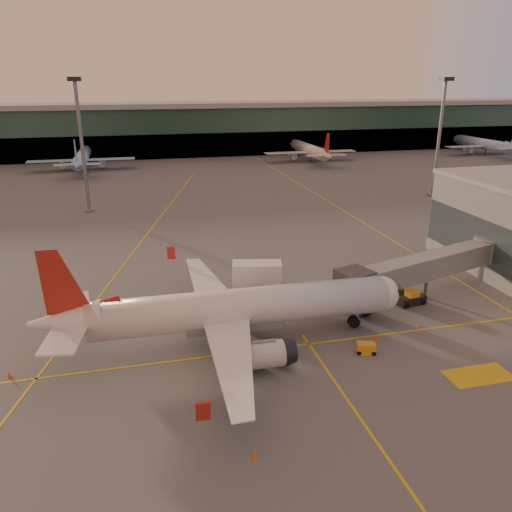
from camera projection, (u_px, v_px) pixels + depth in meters
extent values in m
plane|color=#4C4F54|center=(275.00, 378.00, 44.58)|extent=(600.00, 600.00, 0.00)
cube|color=gold|center=(261.00, 350.00, 49.15)|extent=(80.00, 0.25, 0.01)
cube|color=gold|center=(144.00, 238.00, 83.47)|extent=(31.30, 115.98, 0.01)
cube|color=gold|center=(317.00, 194.00, 115.37)|extent=(0.25, 160.00, 0.01)
cube|color=gold|center=(366.00, 426.00, 38.39)|extent=(0.25, 30.00, 0.01)
cube|color=gold|center=(479.00, 375.00, 44.98)|extent=(6.00, 3.00, 0.01)
cube|color=#19382D|center=(162.00, 132.00, 171.76)|extent=(400.00, 18.00, 16.00)
cube|color=gray|center=(161.00, 105.00, 168.80)|extent=(400.00, 20.00, 1.60)
cube|color=black|center=(165.00, 147.00, 165.32)|extent=(400.00, 1.00, 8.00)
cube|color=#2D3D47|center=(475.00, 239.00, 66.82)|extent=(0.30, 21.60, 6.00)
cylinder|color=slate|center=(82.00, 149.00, 96.22)|extent=(0.70, 0.70, 25.00)
cube|color=black|center=(74.00, 79.00, 91.96)|extent=(2.40, 2.40, 0.80)
cube|color=slate|center=(90.00, 210.00, 100.34)|extent=(1.60, 1.60, 0.50)
cylinder|color=slate|center=(439.00, 140.00, 109.50)|extent=(0.70, 0.70, 25.00)
cube|color=black|center=(446.00, 79.00, 105.24)|extent=(2.40, 2.40, 0.80)
cube|color=slate|center=(432.00, 195.00, 113.61)|extent=(1.60, 1.60, 0.50)
cylinder|color=silver|center=(243.00, 307.00, 49.56)|extent=(29.87, 4.38, 3.83)
sphere|color=silver|center=(381.00, 294.00, 52.67)|extent=(3.75, 3.75, 3.75)
cube|color=black|center=(391.00, 289.00, 52.74)|extent=(1.77, 2.52, 0.67)
cone|color=silver|center=(65.00, 322.00, 45.97)|extent=(6.61, 3.76, 3.64)
cube|color=silver|center=(65.00, 337.00, 43.01)|extent=(4.03, 6.59, 0.19)
cylinder|color=silver|center=(264.00, 354.00, 45.07)|extent=(4.04, 2.56, 2.49)
cylinder|color=black|center=(226.00, 348.00, 47.81)|extent=(1.75, 1.37, 1.72)
cylinder|color=black|center=(226.00, 343.00, 47.64)|extent=(0.34, 0.34, 1.05)
cube|color=silver|center=(74.00, 305.00, 49.02)|extent=(3.81, 6.51, 0.19)
cylinder|color=silver|center=(239.00, 302.00, 55.76)|extent=(4.04, 2.56, 2.49)
cylinder|color=black|center=(218.00, 325.00, 52.38)|extent=(1.75, 1.37, 1.72)
cylinder|color=black|center=(218.00, 320.00, 52.21)|extent=(0.34, 0.34, 1.05)
cube|color=slate|center=(232.00, 319.00, 49.75)|extent=(9.51, 3.24, 1.53)
cylinder|color=black|center=(354.00, 322.00, 53.06)|extent=(1.22, 0.79, 1.21)
cube|color=slate|center=(428.00, 266.00, 59.65)|extent=(23.60, 9.63, 2.70)
cube|color=#2D3035|center=(354.00, 284.00, 54.47)|extent=(4.26, 4.26, 3.00)
cube|color=#2D3035|center=(361.00, 303.00, 56.61)|extent=(1.60, 2.40, 2.40)
cylinder|color=black|center=(365.00, 314.00, 55.88)|extent=(0.80, 0.40, 0.80)
cylinder|color=black|center=(357.00, 305.00, 57.89)|extent=(0.80, 0.40, 0.80)
cylinder|color=slate|center=(426.00, 287.00, 60.57)|extent=(0.50, 0.50, 2.83)
cylinder|color=slate|center=(490.00, 249.00, 65.50)|extent=(4.40, 4.40, 3.00)
cylinder|color=slate|center=(487.00, 268.00, 66.41)|extent=(2.40, 2.40, 2.83)
cube|color=red|center=(259.00, 292.00, 60.70)|extent=(3.70, 3.10, 1.52)
cube|color=silver|center=(257.00, 274.00, 59.89)|extent=(6.28, 3.79, 2.83)
cylinder|color=black|center=(244.00, 298.00, 59.63)|extent=(0.97, 0.55, 0.91)
cylinder|color=black|center=(275.00, 298.00, 59.68)|extent=(0.97, 0.55, 0.91)
cube|color=orange|center=(366.00, 348.00, 48.48)|extent=(1.99, 1.54, 1.05)
cylinder|color=black|center=(359.00, 353.00, 48.22)|extent=(0.48, 0.34, 0.44)
cylinder|color=black|center=(374.00, 353.00, 48.13)|extent=(0.48, 0.34, 0.44)
cube|color=black|center=(410.00, 300.00, 59.07)|extent=(3.61, 2.31, 1.09)
cube|color=orange|center=(411.00, 294.00, 58.83)|extent=(1.63, 1.79, 0.89)
cylinder|color=black|center=(407.00, 305.00, 58.01)|extent=(0.73, 0.41, 0.69)
cylinder|color=black|center=(423.00, 302.00, 58.90)|extent=(0.73, 0.41, 0.69)
cone|color=#F24C0C|center=(419.00, 324.00, 53.91)|extent=(0.38, 0.38, 0.49)
cube|color=#F24C0C|center=(418.00, 326.00, 53.99)|extent=(0.33, 0.33, 0.03)
cone|color=#F24C0C|center=(9.00, 374.00, 44.64)|extent=(0.42, 0.42, 0.53)
cube|color=#F24C0C|center=(9.00, 377.00, 44.72)|extent=(0.36, 0.36, 0.03)
cone|color=#F24C0C|center=(255.00, 455.00, 35.08)|extent=(0.42, 0.42, 0.53)
cube|color=#F24C0C|center=(255.00, 458.00, 35.17)|extent=(0.36, 0.36, 0.03)
cone|color=#F24C0C|center=(196.00, 277.00, 66.32)|extent=(0.48, 0.48, 0.61)
cube|color=#F24C0C|center=(196.00, 279.00, 66.42)|extent=(0.41, 0.41, 0.03)
cone|color=#F24C0C|center=(377.00, 337.00, 50.95)|extent=(0.50, 0.50, 0.64)
cube|color=#F24C0C|center=(377.00, 340.00, 51.05)|extent=(0.43, 0.43, 0.03)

